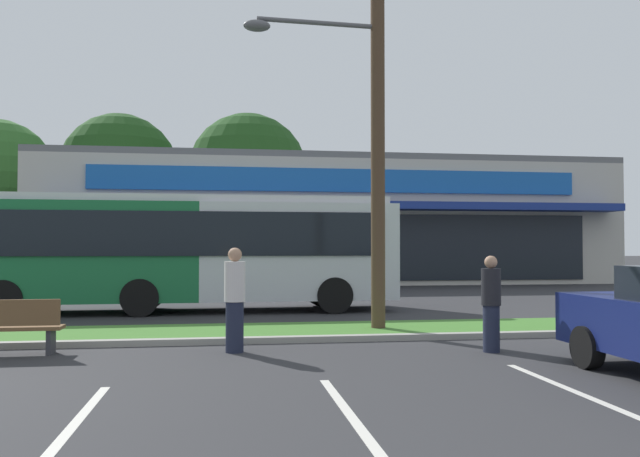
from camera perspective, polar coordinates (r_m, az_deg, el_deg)
The scene contains 14 objects.
grass_median at distance 13.76m, azimuth -5.88°, elevation -9.02°, with size 56.00×2.20×0.12m, color #427A2D.
curb_lip at distance 12.56m, azimuth -5.63°, elevation -9.74°, with size 56.00×0.24×0.12m, color #99968C.
parking_stripe_0 at distance 6.86m, azimuth -21.91°, elevation -16.99°, with size 0.12×4.80×0.01m, color silver.
parking_stripe_1 at distance 6.84m, azimuth 3.57°, elevation -17.14°, with size 0.12×4.80×0.01m, color silver.
parking_stripe_2 at distance 8.61m, azimuth 23.31°, elevation -13.77°, with size 0.12×4.80×0.01m, color silver.
storefront_building at distance 35.24m, azimuth 0.44°, elevation 0.54°, with size 28.66×11.65×6.31m.
tree_mid_left at distance 46.29m, azimuth -17.21°, elevation 4.78°, with size 7.89×7.89×10.88m.
tree_mid at distance 43.74m, azimuth -6.37°, elevation 4.84°, with size 7.98×7.98×10.75m.
utility_pole at distance 14.16m, azimuth 4.48°, elevation 10.87°, with size 3.03×2.40×9.11m.
city_bus at distance 18.77m, azimuth -12.32°, elevation -1.79°, with size 12.31×2.78×3.25m.
bus_stop_bench at distance 12.25m, azimuth -25.42°, elevation -7.70°, with size 1.60×0.45×0.95m.
car_0 at distance 25.47m, azimuth -2.51°, elevation -4.06°, with size 4.52×1.94×1.45m.
pedestrian_near_bench at distance 11.78m, azimuth 14.81°, elevation -6.39°, with size 0.34×0.34×1.68m.
pedestrian_mid at distance 11.46m, azimuth -7.50°, elevation -6.21°, with size 0.37×0.37×1.82m.
Camera 1 is at (-0.61, 0.37, 1.84)m, focal length 36.42 mm.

